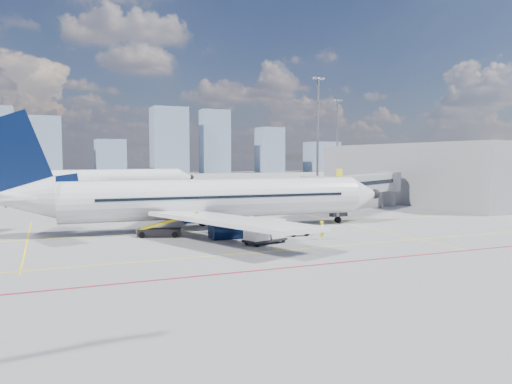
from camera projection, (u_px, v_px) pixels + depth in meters
The scene contains 13 objects.
ground at pixel (257, 239), 47.06m from camera, with size 420.00×420.00×0.00m, color gray.
apron_markings at pixel (269, 246), 43.24m from camera, with size 90.00×35.12×0.01m.
jet_bridge at pixel (362, 185), 71.44m from camera, with size 23.55×15.78×6.30m.
terminal_block at pixel (411, 173), 86.07m from camera, with size 10.00×42.00×10.00m.
floodlight_mast_ne at pixel (318, 131), 111.38m from camera, with size 3.20×0.61×25.45m.
floodlight_mast_far at pixel (337, 138), 154.01m from camera, with size 3.20×0.61×25.45m.
distant_skyline at pixel (72, 145), 217.96m from camera, with size 251.11×15.51×31.09m.
main_aircraft at pixel (201, 200), 53.09m from camera, with size 43.69×38.05×12.74m.
second_aircraft at pixel (101, 179), 101.38m from camera, with size 40.18×34.84×11.78m.
baggage_tug at pixel (297, 229), 49.09m from camera, with size 2.03×1.28×1.37m.
cargo_dolly at pixel (265, 231), 44.54m from camera, with size 4.30×2.89×2.17m.
belt_loader at pixel (161, 230), 48.57m from camera, with size 5.97×3.34×2.43m.
ramp_worker at pixel (322, 230), 46.81m from camera, with size 0.65×0.43×1.78m, color #F2F319.
Camera 1 is at (-18.18, -42.94, 7.74)m, focal length 35.00 mm.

